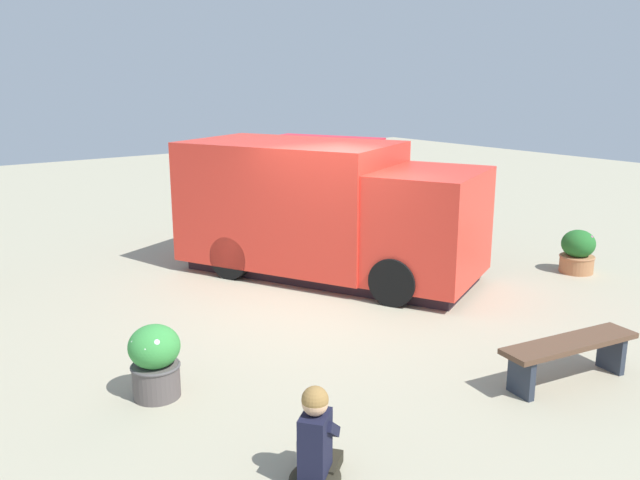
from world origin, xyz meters
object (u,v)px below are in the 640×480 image
object	(u,v)px
planter_flowering_near	(578,252)
plaza_bench	(569,351)
person_customer	(316,443)
planter_flowering_side	(155,360)
food_truck	(325,212)

from	to	relation	value
planter_flowering_near	plaza_bench	xyz separation A→B (m)	(2.42, -3.95, 0.01)
person_customer	planter_flowering_side	xyz separation A→B (m)	(-2.26, -0.46, 0.06)
planter_flowering_side	plaza_bench	world-z (taller)	planter_flowering_side
person_customer	plaza_bench	world-z (taller)	person_customer
plaza_bench	planter_flowering_side	bearing A→B (deg)	-122.53
planter_flowering_near	planter_flowering_side	size ratio (longest dim) A/B	0.94
food_truck	planter_flowering_near	size ratio (longest dim) A/B	7.21
food_truck	planter_flowering_side	bearing A→B (deg)	-58.74
planter_flowering_near	planter_flowering_side	xyz separation A→B (m)	(-0.02, -7.78, 0.05)
planter_flowering_side	person_customer	bearing A→B (deg)	11.45
person_customer	plaza_bench	bearing A→B (deg)	86.89
food_truck	person_customer	size ratio (longest dim) A/B	6.15
plaza_bench	food_truck	bearing A→B (deg)	175.59
planter_flowering_near	planter_flowering_side	bearing A→B (deg)	-90.16
planter_flowering_side	plaza_bench	distance (m)	4.53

